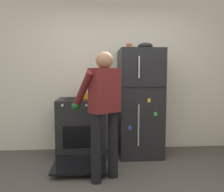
{
  "coord_description": "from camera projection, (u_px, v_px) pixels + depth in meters",
  "views": [
    {
      "loc": [
        -0.3,
        -2.13,
        1.32
      ],
      "look_at": [
        -0.06,
        1.32,
        1.0
      ],
      "focal_mm": 36.87,
      "sensor_mm": 36.0,
      "label": 1
    }
  ],
  "objects": [
    {
      "name": "mixing_bowl",
      "position": [
        145.0,
        46.0,
        3.69
      ],
      "size": [
        0.24,
        0.24,
        0.11
      ],
      "primitive_type": "ellipsoid",
      "color": "black",
      "rests_on": "refrigerator"
    },
    {
      "name": "stove_range",
      "position": [
        82.0,
        128.0,
        3.73
      ],
      "size": [
        0.76,
        1.24,
        0.94
      ],
      "color": "black",
      "rests_on": "ground"
    },
    {
      "name": "coffee_mug",
      "position": [
        129.0,
        47.0,
        3.72
      ],
      "size": [
        0.11,
        0.08,
        0.1
      ],
      "color": "#B24C1E",
      "rests_on": "refrigerator"
    },
    {
      "name": "person_cook",
      "position": [
        103.0,
        105.0,
        2.85
      ],
      "size": [
        0.65,
        0.68,
        1.6
      ],
      "color": "black",
      "rests_on": "ground"
    },
    {
      "name": "kitchen_wall_back",
      "position": [
        113.0,
        73.0,
        4.08
      ],
      "size": [
        6.0,
        0.1,
        2.7
      ],
      "primitive_type": "cube",
      "color": "silver",
      "rests_on": "ground"
    },
    {
      "name": "red_pot",
      "position": [
        91.0,
        95.0,
        3.66
      ],
      "size": [
        0.37,
        0.27,
        0.11
      ],
      "color": "orange",
      "rests_on": "stove_range"
    },
    {
      "name": "refrigerator",
      "position": [
        140.0,
        103.0,
        3.77
      ],
      "size": [
        0.68,
        0.72,
        1.73
      ],
      "color": "black",
      "rests_on": "ground"
    }
  ]
}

